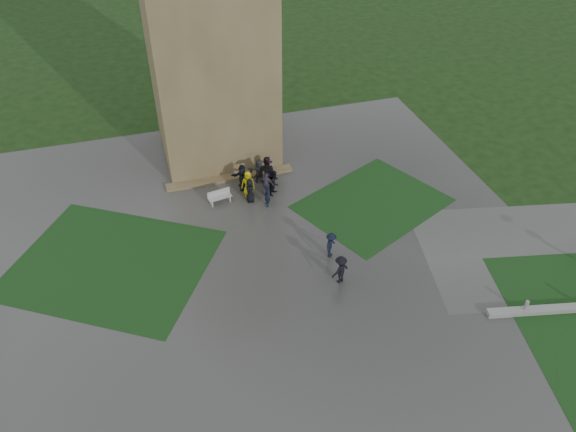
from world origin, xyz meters
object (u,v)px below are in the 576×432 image
object	(u,v)px
pedestrian_mid	(331,245)
pedestrian_near	(340,270)
bench	(220,197)
tower	(208,33)

from	to	relation	value
pedestrian_mid	pedestrian_near	xyz separation A→B (m)	(-0.24, -2.15, 0.05)
pedestrian_near	bench	bearing A→B (deg)	-85.24
pedestrian_mid	pedestrian_near	world-z (taller)	pedestrian_near
pedestrian_mid	pedestrian_near	size ratio (longest dim) A/B	0.94
pedestrian_mid	tower	bearing A→B (deg)	54.30
bench	tower	bearing A→B (deg)	69.96
tower	pedestrian_mid	xyz separation A→B (m)	(3.99, -14.08, -8.14)
tower	pedestrian_near	world-z (taller)	tower
bench	pedestrian_near	xyz separation A→B (m)	(4.99, -9.31, 0.42)
tower	pedestrian_mid	size ratio (longest dim) A/B	10.66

